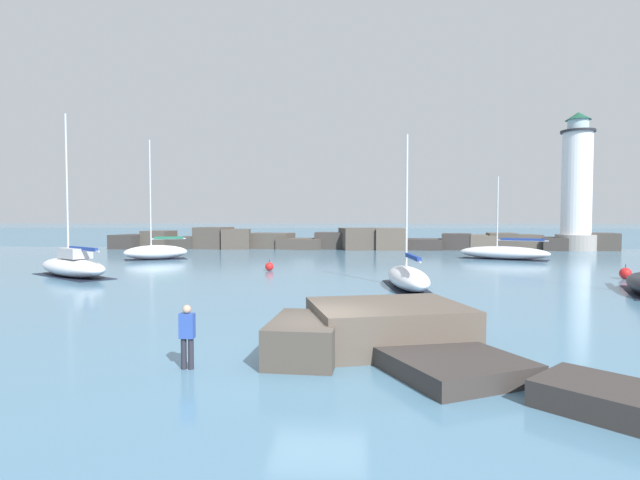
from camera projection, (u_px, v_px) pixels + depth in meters
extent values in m
plane|color=teal|center=(319.00, 361.00, 13.01)|extent=(600.00, 600.00, 0.00)
cube|color=teal|center=(352.00, 233.00, 119.34)|extent=(400.00, 116.00, 0.01)
cube|color=#383330|center=(132.00, 241.00, 60.98)|extent=(4.01, 5.55, 1.67)
cube|color=#4C443D|center=(159.00, 239.00, 61.13)|extent=(3.62, 3.76, 2.13)
cube|color=#423D38|center=(189.00, 242.00, 61.70)|extent=(4.52, 5.63, 1.37)
cube|color=#4C443D|center=(214.00, 238.00, 60.62)|extent=(4.31, 4.65, 2.57)
cube|color=#4C443D|center=(236.00, 239.00, 60.43)|extent=(4.06, 5.31, 2.33)
cube|color=#4C443D|center=(271.00, 241.00, 60.85)|extent=(5.72, 4.79, 1.86)
cube|color=#4C443D|center=(302.00, 244.00, 59.66)|extent=(6.04, 5.58, 1.25)
cube|color=#383330|center=(329.00, 240.00, 60.20)|extent=(3.55, 4.01, 1.96)
cube|color=#4C443D|center=(361.00, 239.00, 58.84)|extent=(5.40, 5.24, 2.51)
cube|color=brown|center=(390.00, 239.00, 58.64)|extent=(3.54, 4.99, 2.50)
cube|color=#383330|center=(422.00, 244.00, 58.94)|extent=(5.17, 5.60, 1.21)
cube|color=#383330|center=(457.00, 241.00, 58.67)|extent=(4.00, 4.46, 1.86)
cube|color=brown|center=(479.00, 242.00, 58.72)|extent=(3.10, 5.25, 1.70)
cube|color=#4C443D|center=(502.00, 241.00, 58.48)|extent=(3.82, 5.25, 1.92)
cube|color=#4C443D|center=(524.00, 242.00, 58.48)|extent=(3.29, 3.49, 1.76)
cube|color=#383330|center=(558.00, 244.00, 57.94)|extent=(4.95, 5.76, 1.42)
cube|color=#423D38|center=(596.00, 241.00, 57.39)|extent=(4.90, 4.44, 1.98)
cylinder|color=gray|center=(575.00, 242.00, 56.85)|extent=(4.32, 4.32, 1.80)
cylinder|color=white|center=(577.00, 184.00, 56.55)|extent=(3.20, 3.20, 11.54)
cylinder|color=#232328|center=(578.00, 132.00, 56.29)|extent=(3.68, 3.68, 0.25)
cylinder|color=silver|center=(578.00, 125.00, 56.26)|extent=(2.24, 2.24, 1.15)
cone|color=#194C38|center=(578.00, 116.00, 56.21)|extent=(2.72, 2.72, 0.90)
cube|color=#383330|center=(454.00, 365.00, 11.81)|extent=(3.83, 3.88, 0.47)
cube|color=#4C443D|center=(305.00, 338.00, 13.31)|extent=(1.94, 3.13, 1.03)
cube|color=brown|center=(388.00, 325.00, 14.44)|extent=(5.01, 4.44, 1.23)
cube|color=#383330|center=(625.00, 402.00, 9.37)|extent=(3.41, 3.37, 0.53)
ellipsoid|color=white|center=(156.00, 252.00, 44.47)|extent=(5.85, 4.55, 1.28)
cube|color=black|center=(156.00, 259.00, 44.50)|extent=(5.59, 4.38, 0.03)
cylinder|color=silver|center=(150.00, 193.00, 44.06)|extent=(0.12, 0.12, 9.31)
cylinder|color=#BCBCC1|center=(168.00, 239.00, 44.86)|extent=(2.69, 1.52, 0.10)
cube|color=#1E664C|center=(168.00, 238.00, 44.86)|extent=(2.34, 1.39, 0.20)
ellipsoid|color=silver|center=(73.00, 267.00, 31.60)|extent=(7.32, 6.17, 1.18)
cube|color=black|center=(73.00, 276.00, 31.63)|extent=(7.00, 5.92, 0.03)
cube|color=#B2B2B7|center=(75.00, 253.00, 31.32)|extent=(2.53, 2.31, 0.64)
cylinder|color=silver|center=(67.00, 186.00, 31.72)|extent=(0.12, 0.12, 9.13)
cylinder|color=#BCBCC1|center=(83.00, 250.00, 30.60)|extent=(3.35, 2.46, 0.10)
cube|color=navy|center=(83.00, 249.00, 30.60)|extent=(2.92, 2.18, 0.20)
ellipsoid|color=silver|center=(504.00, 253.00, 44.56)|extent=(7.94, 5.40, 1.17)
cube|color=black|center=(504.00, 259.00, 44.59)|extent=(7.57, 5.20, 0.03)
cylinder|color=silver|center=(498.00, 211.00, 44.69)|extent=(0.12, 0.12, 6.24)
cylinder|color=#BCBCC1|center=(522.00, 241.00, 43.74)|extent=(3.87, 1.94, 0.10)
cube|color=navy|center=(522.00, 239.00, 43.74)|extent=(3.34, 1.75, 0.20)
ellipsoid|color=white|center=(408.00, 278.00, 26.26)|extent=(2.38, 6.83, 1.12)
cube|color=black|center=(408.00, 288.00, 26.28)|extent=(2.32, 6.49, 0.03)
cylinder|color=silver|center=(407.00, 201.00, 26.58)|extent=(0.12, 0.12, 7.04)
cylinder|color=#BCBCC1|center=(413.00, 259.00, 24.87)|extent=(0.39, 3.68, 0.10)
cube|color=navy|center=(413.00, 257.00, 24.87)|extent=(0.45, 3.14, 0.20)
sphere|color=red|center=(625.00, 273.00, 30.28)|extent=(0.69, 0.69, 0.69)
cylinder|color=black|center=(626.00, 266.00, 30.26)|extent=(0.04, 0.04, 0.20)
sphere|color=red|center=(269.00, 266.00, 35.08)|extent=(0.59, 0.59, 0.59)
cylinder|color=black|center=(269.00, 261.00, 35.06)|extent=(0.04, 0.04, 0.20)
cylinder|color=#282833|center=(184.00, 353.00, 12.27)|extent=(0.14, 0.14, 0.77)
cylinder|color=#282833|center=(191.00, 354.00, 12.26)|extent=(0.14, 0.14, 0.77)
cube|color=#2D4CA5|center=(187.00, 326.00, 12.23)|extent=(0.36, 0.22, 0.61)
sphere|color=tan|center=(187.00, 309.00, 12.22)|extent=(0.21, 0.21, 0.21)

